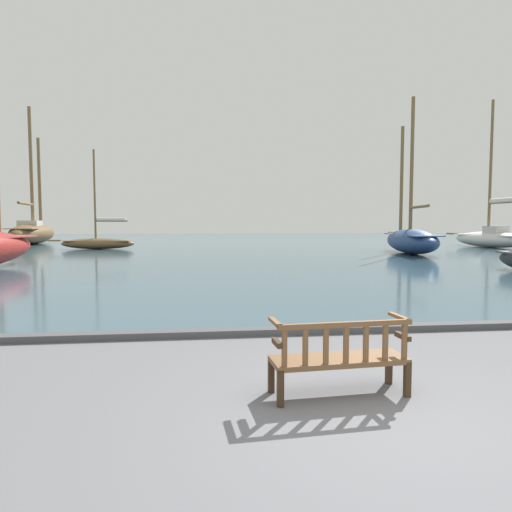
{
  "coord_description": "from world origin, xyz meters",
  "views": [
    {
      "loc": [
        -1.82,
        -4.27,
        2.03
      ],
      "look_at": [
        -0.11,
        10.0,
        1.0
      ],
      "focal_mm": 32.0,
      "sensor_mm": 36.0,
      "label": 1
    }
  ],
  "objects_px": {
    "sailboat_distant_harbor": "(33,232)",
    "sailboat_outer_port": "(411,239)",
    "park_bench": "(340,356)",
    "sailboat_nearest_port": "(98,242)",
    "sailboat_nearest_starboard": "(490,237)"
  },
  "relations": [
    {
      "from": "park_bench",
      "to": "sailboat_nearest_starboard",
      "type": "height_order",
      "value": "sailboat_nearest_starboard"
    },
    {
      "from": "sailboat_distant_harbor",
      "to": "sailboat_outer_port",
      "type": "relative_size",
      "value": 1.28
    },
    {
      "from": "sailboat_outer_port",
      "to": "sailboat_nearest_starboard",
      "type": "height_order",
      "value": "sailboat_nearest_starboard"
    },
    {
      "from": "sailboat_outer_port",
      "to": "sailboat_nearest_starboard",
      "type": "xyz_separation_m",
      "value": [
        9.93,
        6.48,
        -0.07
      ]
    },
    {
      "from": "sailboat_outer_port",
      "to": "sailboat_nearest_port",
      "type": "bearing_deg",
      "value": 160.3
    },
    {
      "from": "sailboat_distant_harbor",
      "to": "sailboat_nearest_starboard",
      "type": "xyz_separation_m",
      "value": [
        39.43,
        -11.0,
        -0.32
      ]
    },
    {
      "from": "park_bench",
      "to": "sailboat_distant_harbor",
      "type": "relative_size",
      "value": 0.13
    },
    {
      "from": "park_bench",
      "to": "sailboat_distant_harbor",
      "type": "xyz_separation_m",
      "value": [
        -17.58,
        40.58,
        0.79
      ]
    },
    {
      "from": "park_bench",
      "to": "sailboat_nearest_port",
      "type": "height_order",
      "value": "sailboat_nearest_port"
    },
    {
      "from": "sailboat_nearest_port",
      "to": "sailboat_distant_harbor",
      "type": "bearing_deg",
      "value": 129.62
    },
    {
      "from": "sailboat_distant_harbor",
      "to": "sailboat_nearest_port",
      "type": "distance_m",
      "value": 12.79
    },
    {
      "from": "park_bench",
      "to": "sailboat_nearest_starboard",
      "type": "xyz_separation_m",
      "value": [
        21.85,
        29.58,
        0.47
      ]
    },
    {
      "from": "sailboat_nearest_starboard",
      "to": "park_bench",
      "type": "bearing_deg",
      "value": -126.45
    },
    {
      "from": "sailboat_distant_harbor",
      "to": "sailboat_nearest_port",
      "type": "bearing_deg",
      "value": -50.38
    },
    {
      "from": "sailboat_distant_harbor",
      "to": "sailboat_nearest_starboard",
      "type": "height_order",
      "value": "sailboat_distant_harbor"
    }
  ]
}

